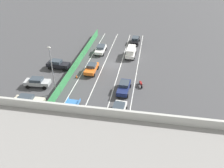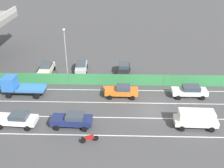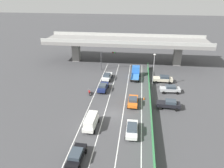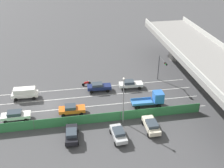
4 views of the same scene
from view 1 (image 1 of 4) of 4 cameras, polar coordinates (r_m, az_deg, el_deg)
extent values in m
plane|color=#424244|center=(46.98, 0.11, 4.81)|extent=(300.00, 300.00, 0.00)
cube|color=silver|center=(42.41, 5.82, 1.45)|extent=(0.14, 45.30, 0.01)
cube|color=silver|center=(42.70, 1.29, 1.85)|extent=(0.14, 45.30, 0.01)
cube|color=silver|center=(43.25, -3.15, 2.23)|extent=(0.14, 45.30, 0.01)
cube|color=silver|center=(44.06, -7.45, 2.58)|extent=(0.14, 45.30, 0.01)
cube|color=gray|center=(20.31, -14.58, -16.47)|extent=(47.55, 10.40, 0.96)
cube|color=#B2B2AD|center=(23.02, -10.20, -5.92)|extent=(47.55, 0.30, 0.90)
cube|color=#338447|center=(44.13, -9.54, 3.71)|extent=(0.06, 41.30, 1.73)
cylinder|color=#4C514C|center=(62.34, -3.56, 12.58)|extent=(0.10, 0.10, 1.73)
cylinder|color=#4C514C|center=(49.99, -7.10, 7.39)|extent=(0.10, 0.10, 1.73)
cylinder|color=#4C514C|center=(38.61, -12.68, -1.06)|extent=(0.10, 0.10, 1.73)
cylinder|color=#4C514C|center=(29.35, -22.49, -15.53)|extent=(0.10, 0.10, 1.73)
cube|color=silver|center=(51.97, -2.80, 8.47)|extent=(1.77, 4.68, 0.58)
cube|color=#333D47|center=(51.92, -2.77, 9.13)|extent=(1.55, 2.23, 0.56)
cylinder|color=black|center=(50.56, -2.18, 7.24)|extent=(0.22, 0.64, 0.64)
cylinder|color=black|center=(50.93, -4.13, 7.36)|extent=(0.22, 0.64, 0.64)
cylinder|color=black|center=(53.41, -1.49, 8.64)|extent=(0.22, 0.64, 0.64)
cylinder|color=black|center=(53.76, -3.35, 8.75)|extent=(0.22, 0.64, 0.64)
cube|color=navy|center=(37.99, 2.94, -0.90)|extent=(1.93, 4.65, 0.68)
cube|color=#333D47|center=(38.02, 3.06, 0.14)|extent=(1.61, 2.03, 0.47)
cylinder|color=black|center=(36.88, 3.83, -2.98)|extent=(0.25, 0.65, 0.64)
cylinder|color=black|center=(37.11, 1.19, -2.66)|extent=(0.25, 0.65, 0.64)
cylinder|color=black|center=(39.46, 4.54, -0.46)|extent=(0.25, 0.65, 0.64)
cylinder|color=black|center=(39.67, 2.07, -0.18)|extent=(0.25, 0.65, 0.64)
cube|color=orange|center=(43.92, -5.07, 3.80)|extent=(1.91, 4.47, 0.62)
cube|color=#333D47|center=(43.87, -5.02, 4.61)|extent=(1.63, 1.87, 0.53)
cylinder|color=black|center=(42.65, -4.40, 2.20)|extent=(0.23, 0.64, 0.64)
cylinder|color=black|center=(43.12, -6.73, 2.42)|extent=(0.23, 0.64, 0.64)
cylinder|color=black|center=(45.20, -3.43, 4.06)|extent=(0.23, 0.64, 0.64)
cylinder|color=black|center=(45.64, -5.64, 4.24)|extent=(0.23, 0.64, 0.64)
cube|color=silver|center=(50.22, 4.63, 7.57)|extent=(1.92, 4.79, 0.62)
cube|color=silver|center=(49.91, 4.67, 8.39)|extent=(1.68, 3.93, 0.96)
cylinder|color=black|center=(48.88, 5.40, 6.21)|extent=(0.24, 0.65, 0.64)
cylinder|color=black|center=(49.07, 3.33, 6.40)|extent=(0.24, 0.65, 0.64)
cylinder|color=black|center=(51.80, 5.83, 7.71)|extent=(0.24, 0.65, 0.64)
cylinder|color=black|center=(51.97, 3.86, 7.89)|extent=(0.24, 0.65, 0.64)
cube|color=black|center=(57.26, 5.73, 10.61)|extent=(1.85, 4.61, 0.58)
cube|color=#333D47|center=(57.22, 5.78, 11.17)|extent=(1.57, 2.22, 0.49)
cylinder|color=black|center=(55.92, 6.40, 9.54)|extent=(0.24, 0.65, 0.64)
cylinder|color=black|center=(56.07, 4.64, 9.70)|extent=(0.24, 0.65, 0.64)
cylinder|color=black|center=(58.79, 6.73, 10.65)|extent=(0.24, 0.65, 0.64)
cylinder|color=black|center=(58.94, 5.05, 10.80)|extent=(0.24, 0.65, 0.64)
cube|color=white|center=(32.93, 1.52, -6.79)|extent=(2.07, 4.73, 0.59)
cube|color=#333D47|center=(32.91, 1.69, -5.58)|extent=(1.68, 2.04, 0.54)
cylinder|color=black|center=(31.91, 2.47, -9.37)|extent=(0.26, 0.65, 0.64)
cylinder|color=black|center=(32.20, -0.65, -8.89)|extent=(0.26, 0.65, 0.64)
cylinder|color=black|center=(34.30, 3.52, -6.00)|extent=(0.26, 0.65, 0.64)
cylinder|color=black|center=(34.57, 0.63, -5.59)|extent=(0.26, 0.65, 0.64)
cube|color=black|center=(33.48, -10.70, -6.81)|extent=(1.67, 5.63, 0.25)
cube|color=blue|center=(31.46, -12.13, -7.49)|extent=(1.95, 1.73, 1.82)
cube|color=#3875BC|center=(34.03, -10.19, -5.65)|extent=(2.01, 3.81, 0.10)
cube|color=#3875BC|center=(33.63, -8.76, -5.60)|extent=(0.18, 3.76, 0.39)
cube|color=#3875BC|center=(34.23, -11.65, -5.18)|extent=(0.18, 3.76, 0.39)
cylinder|color=black|center=(32.04, -10.23, -9.57)|extent=(0.28, 0.81, 0.80)
cylinder|color=black|center=(32.70, -13.39, -9.03)|extent=(0.28, 0.81, 0.80)
cylinder|color=black|center=(34.77, -8.08, -5.55)|extent=(0.28, 0.81, 0.80)
cylinder|color=black|center=(35.37, -11.01, -5.14)|extent=(0.28, 0.81, 0.80)
cylinder|color=black|center=(39.47, 7.33, -0.66)|extent=(0.29, 0.60, 0.60)
cylinder|color=black|center=(40.57, 6.83, 0.35)|extent=(0.29, 0.60, 0.60)
cube|color=maroon|center=(39.87, 7.10, 0.19)|extent=(0.56, 0.96, 0.36)
cylinder|color=#B2B2B2|center=(39.23, 7.35, 0.19)|extent=(0.58, 0.22, 0.03)
cube|color=black|center=(46.30, -13.07, 4.66)|extent=(4.51, 2.00, 0.70)
cube|color=#333D47|center=(46.19, -13.59, 5.39)|extent=(2.04, 1.65, 0.55)
cylinder|color=black|center=(46.64, -10.88, 4.43)|extent=(0.65, 0.25, 0.64)
cylinder|color=black|center=(45.23, -11.72, 3.42)|extent=(0.65, 0.25, 0.64)
cylinder|color=black|center=(47.86, -14.21, 4.75)|extent=(0.65, 0.25, 0.64)
cylinder|color=black|center=(46.49, -15.12, 3.77)|extent=(0.65, 0.25, 0.64)
cube|color=#B2B5B7|center=(41.36, -17.85, 0.37)|extent=(4.41, 2.00, 0.64)
cube|color=#333D47|center=(41.12, -18.10, 1.05)|extent=(2.14, 1.65, 0.49)
cylinder|color=black|center=(41.73, -15.47, 0.32)|extent=(0.65, 0.26, 0.64)
cylinder|color=black|center=(40.39, -16.27, -0.95)|extent=(0.65, 0.26, 0.64)
cylinder|color=black|center=(42.85, -19.13, 0.53)|extent=(0.65, 0.26, 0.64)
cylinder|color=black|center=(41.54, -20.03, -0.70)|extent=(0.65, 0.26, 0.64)
cube|color=beige|center=(36.94, -19.83, -4.05)|extent=(4.63, 1.82, 0.70)
cube|color=#333D47|center=(36.78, -20.49, -3.22)|extent=(2.12, 1.60, 0.51)
cylinder|color=black|center=(37.17, -16.93, -4.19)|extent=(0.64, 0.22, 0.64)
cylinder|color=black|center=(35.90, -18.11, -5.84)|extent=(0.64, 0.22, 0.64)
cylinder|color=black|center=(38.59, -21.16, -3.62)|extent=(0.64, 0.22, 0.64)
cylinder|color=black|center=(37.37, -22.44, -5.18)|extent=(0.64, 0.22, 0.64)
cylinder|color=#47474C|center=(26.70, 5.19, -12.56)|extent=(0.18, 0.18, 5.40)
cylinder|color=#47474C|center=(25.18, 1.08, -8.29)|extent=(3.81, 0.25, 0.12)
cube|color=black|center=(25.35, -2.38, -7.98)|extent=(0.97, 0.31, 0.32)
sphere|color=#390706|center=(25.43, -1.64, -7.82)|extent=(0.20, 0.20, 0.20)
sphere|color=#3B2806|center=(25.47, -2.32, -7.76)|extent=(0.20, 0.20, 0.20)
sphere|color=green|center=(25.52, -2.98, -7.69)|extent=(0.20, 0.20, 0.20)
cylinder|color=gray|center=(37.11, -14.38, 2.79)|extent=(0.16, 0.16, 7.86)
ellipsoid|color=silver|center=(35.37, -15.26, 8.62)|extent=(0.60, 0.36, 0.28)
cone|color=orange|center=(42.65, -8.74, 1.89)|extent=(0.36, 0.36, 0.62)
cube|color=black|center=(42.80, -8.71, 1.55)|extent=(0.47, 0.47, 0.03)
camera|label=2|loc=(42.57, 42.25, 20.25)|focal=42.64mm
camera|label=3|loc=(75.55, 1.65, 31.89)|focal=34.67mm
camera|label=4|loc=(64.05, -50.97, 27.71)|focal=45.78mm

